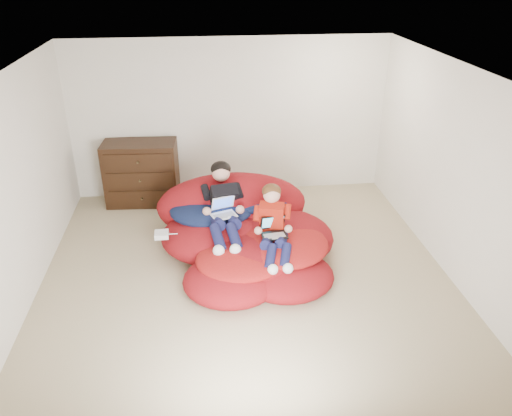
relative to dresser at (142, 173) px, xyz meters
The scene contains 9 objects.
room_shell 2.64m from the dresser, 57.02° to the right, with size 5.10×5.10×2.77m.
dresser is the anchor object (origin of this frame).
beanbag_pile 2.27m from the dresser, 49.18° to the right, with size 2.37×2.44×0.94m.
cream_pillow 1.30m from the dresser, 43.71° to the right, with size 0.46×0.30×0.30m, color beige.
older_boy 1.97m from the dresser, 52.28° to the right, with size 0.43×1.29×0.78m.
younger_boy 2.77m from the dresser, 49.79° to the right, with size 0.40×0.96×0.77m.
laptop_white 2.06m from the dresser, 54.27° to the right, with size 0.36×0.39×0.22m.
laptop_black 2.78m from the dresser, 50.00° to the right, with size 0.33×0.32×0.22m.
power_adapter 1.89m from the dresser, 77.75° to the right, with size 0.17×0.17×0.06m, color silver.
Camera 1 is at (-0.47, -5.19, 3.58)m, focal length 35.00 mm.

